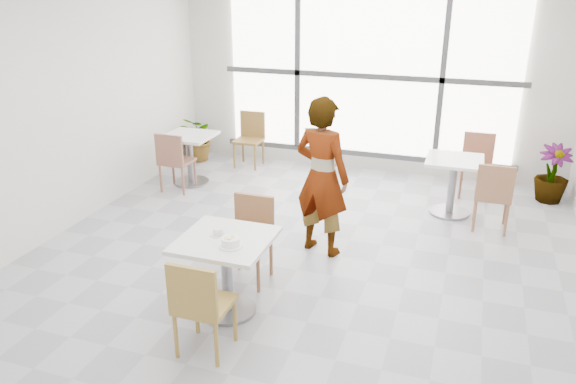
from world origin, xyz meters
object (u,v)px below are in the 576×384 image
(main_table, at_px, (226,261))
(bg_chair_right_far, at_px, (477,160))
(oatmeal_bowl, at_px, (231,242))
(coffee_cup, at_px, (218,232))
(bg_table_left, at_px, (190,152))
(plant_right, at_px, (552,174))
(bg_chair_right_near, at_px, (493,193))
(bg_chair_left_far, at_px, (250,135))
(bg_table_right, at_px, (453,178))
(person, at_px, (322,177))
(bg_chair_left_near, at_px, (174,158))
(plant_left, at_px, (199,139))
(chair_near, at_px, (199,302))
(chair_far, at_px, (251,233))

(main_table, relative_size, bg_chair_right_far, 0.92)
(oatmeal_bowl, bearing_deg, coffee_cup, 140.39)
(bg_table_left, height_order, plant_right, plant_right)
(coffee_cup, distance_m, bg_chair_right_near, 3.52)
(oatmeal_bowl, relative_size, bg_chair_left_far, 0.24)
(bg_table_right, distance_m, bg_chair_left_far, 3.39)
(person, bearing_deg, coffee_cup, 85.28)
(bg_chair_left_near, bearing_deg, bg_chair_right_near, -179.33)
(plant_left, bearing_deg, chair_near, -62.67)
(plant_right, bearing_deg, chair_far, -133.82)
(main_table, xyz_separation_m, bg_table_right, (1.80, 3.02, -0.04))
(chair_far, height_order, bg_chair_right_near, same)
(oatmeal_bowl, bearing_deg, bg_chair_left_far, 110.27)
(bg_table_left, bearing_deg, bg_chair_right_near, -4.59)
(bg_chair_left_far, xyz_separation_m, bg_chair_right_far, (3.51, -0.20, 0.00))
(bg_chair_right_near, bearing_deg, bg_chair_left_far, -21.07)
(bg_table_left, bearing_deg, bg_chair_left_near, -96.47)
(bg_chair_left_near, bearing_deg, bg_table_right, -173.25)
(chair_near, relative_size, bg_chair_right_far, 1.00)
(oatmeal_bowl, bearing_deg, plant_right, 53.68)
(bg_chair_right_far, bearing_deg, bg_table_left, -167.43)
(person, relative_size, bg_chair_left_far, 2.03)
(coffee_cup, height_order, bg_chair_right_near, bg_chair_right_near)
(plant_right, bearing_deg, bg_chair_left_near, -165.29)
(chair_near, bearing_deg, bg_chair_right_near, -124.22)
(bg_chair_left_near, bearing_deg, person, 155.85)
(chair_near, relative_size, bg_table_left, 1.16)
(bg_chair_left_far, xyz_separation_m, plant_left, (-0.90, -0.07, -0.12))
(bg_chair_left_near, height_order, plant_left, bg_chair_left_near)
(chair_near, relative_size, bg_chair_left_far, 1.00)
(chair_far, bearing_deg, plant_right, 46.18)
(coffee_cup, relative_size, person, 0.09)
(person, height_order, bg_chair_left_far, person)
(main_table, distance_m, bg_chair_right_near, 3.48)
(main_table, height_order, plant_right, plant_right)
(oatmeal_bowl, relative_size, bg_chair_right_near, 0.24)
(coffee_cup, relative_size, bg_table_left, 0.21)
(main_table, xyz_separation_m, person, (0.48, 1.46, 0.36))
(coffee_cup, bearing_deg, main_table, -21.41)
(main_table, bearing_deg, oatmeal_bowl, -49.11)
(chair_near, height_order, bg_chair_right_far, same)
(coffee_cup, height_order, bg_table_left, coffee_cup)
(person, relative_size, bg_table_left, 2.36)
(plant_left, xyz_separation_m, plant_right, (5.40, -0.08, 0.02))
(chair_near, bearing_deg, bg_chair_right_far, -114.07)
(main_table, distance_m, coffee_cup, 0.27)
(chair_far, height_order, plant_right, chair_far)
(chair_near, xyz_separation_m, plant_right, (3.00, 4.55, -0.10))
(bg_table_left, xyz_separation_m, bg_chair_right_near, (4.24, -0.34, 0.01))
(bg_table_right, bearing_deg, person, -130.25)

